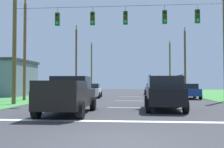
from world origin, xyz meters
TOP-DOWN VIEW (x-y plane):
  - ground_plane at (0.00, 0.00)m, footprint 120.00×120.00m
  - stop_bar_stripe at (0.00, 3.70)m, footprint 14.06×0.45m
  - lane_dash_0 at (0.00, 9.70)m, footprint 2.50×0.15m
  - lane_dash_1 at (0.00, 16.08)m, footprint 2.50×0.15m
  - lane_dash_2 at (0.00, 22.94)m, footprint 2.50×0.15m
  - overhead_signal_span at (-0.12, 11.45)m, footprint 16.92×0.31m
  - pickup_truck at (-2.91, 6.08)m, footprint 2.32×5.42m
  - suv_black at (2.21, 8.40)m, footprint 2.30×4.84m
  - distant_car_crossing_white at (-4.08, 20.54)m, footprint 2.22×4.40m
  - distant_car_oncoming at (2.99, 28.52)m, footprint 2.10×4.34m
  - distant_car_far_parked at (5.96, 19.78)m, footprint 2.13×4.36m
  - utility_pole_far_right at (8.27, 33.14)m, footprint 0.30×1.61m
  - utility_pole_near_left at (8.39, 50.64)m, footprint 0.33×1.54m
  - utility_pole_far_left at (-9.51, 15.75)m, footprint 0.26×1.92m
  - utility_pole_distant_right at (-8.95, 34.51)m, footprint 0.31×1.92m
  - utility_pole_distant_left at (-9.19, 51.34)m, footprint 0.32×1.61m

SIDE VIEW (x-z plane):
  - ground_plane at x=0.00m, z-range 0.00..0.00m
  - stop_bar_stripe at x=0.00m, z-range 0.00..0.01m
  - lane_dash_0 at x=0.00m, z-range 0.00..0.01m
  - lane_dash_1 at x=0.00m, z-range 0.00..0.01m
  - lane_dash_2 at x=0.00m, z-range 0.00..0.01m
  - distant_car_crossing_white at x=-4.08m, z-range 0.03..1.55m
  - distant_car_oncoming at x=2.99m, z-range 0.03..1.55m
  - distant_car_far_parked at x=5.96m, z-range 0.03..1.55m
  - pickup_truck at x=-2.91m, z-range -0.01..1.94m
  - suv_black at x=2.21m, z-range 0.03..2.09m
  - overhead_signal_span at x=-0.12m, z-range 0.54..8.34m
  - utility_pole_far_left at x=-9.51m, z-range -0.02..9.59m
  - utility_pole_far_right at x=8.27m, z-range -0.14..9.98m
  - utility_pole_near_left at x=8.39m, z-range -0.14..10.75m
  - utility_pole_distant_left at x=-9.19m, z-range -0.05..10.93m
  - utility_pole_distant_right at x=-8.95m, z-range -0.10..10.98m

